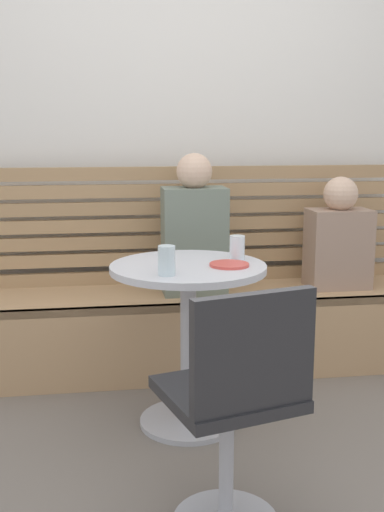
# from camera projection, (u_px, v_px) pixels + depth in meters

# --- Properties ---
(ground) EXTENTS (8.00, 8.00, 0.00)m
(ground) POSITION_uv_depth(u_px,v_px,m) (227.00, 485.00, 2.36)
(ground) COLOR #70665B
(back_wall) EXTENTS (5.20, 0.10, 2.90)m
(back_wall) POSITION_uv_depth(u_px,v_px,m) (174.00, 106.00, 3.66)
(back_wall) COLOR silver
(back_wall) RESTS_ON ground
(booth_bench) EXTENTS (2.70, 0.52, 0.44)m
(booth_bench) POSITION_uv_depth(u_px,v_px,m) (184.00, 330.00, 3.47)
(booth_bench) COLOR tan
(booth_bench) RESTS_ON ground
(booth_backrest) EXTENTS (2.65, 0.04, 0.67)m
(booth_backrest) POSITION_uv_depth(u_px,v_px,m) (178.00, 224.00, 3.60)
(booth_backrest) COLOR #A68157
(booth_backrest) RESTS_ON booth_bench
(cafe_table) EXTENTS (0.68, 0.68, 0.74)m
(cafe_table) POSITION_uv_depth(u_px,v_px,m) (188.00, 314.00, 2.75)
(cafe_table) COLOR #ADADB2
(cafe_table) RESTS_ON ground
(white_chair) EXTENTS (0.49, 0.49, 0.85)m
(white_chair) POSITION_uv_depth(u_px,v_px,m) (236.00, 403.00, 1.98)
(white_chair) COLOR #ADADB2
(white_chair) RESTS_ON ground
(person_adult) EXTENTS (0.34, 0.22, 0.75)m
(person_adult) POSITION_uv_depth(u_px,v_px,m) (194.00, 231.00, 3.36)
(person_adult) COLOR slate
(person_adult) RESTS_ON booth_bench
(person_child_left) EXTENTS (0.34, 0.22, 0.62)m
(person_child_left) POSITION_uv_depth(u_px,v_px,m) (339.00, 239.00, 3.49)
(person_child_left) COLOR #9E7F6B
(person_child_left) RESTS_ON booth_bench
(cup_water_clear) EXTENTS (0.07, 0.07, 0.11)m
(cup_water_clear) POSITION_uv_depth(u_px,v_px,m) (237.00, 248.00, 2.80)
(cup_water_clear) COLOR white
(cup_water_clear) RESTS_ON cafe_table
(cup_glass_tall) EXTENTS (0.07, 0.07, 0.12)m
(cup_glass_tall) POSITION_uv_depth(u_px,v_px,m) (167.00, 261.00, 2.50)
(cup_glass_tall) COLOR silver
(cup_glass_tall) RESTS_ON cafe_table
(plate_small) EXTENTS (0.17, 0.17, 0.01)m
(plate_small) POSITION_uv_depth(u_px,v_px,m) (229.00, 265.00, 2.68)
(plate_small) COLOR #DB4C42
(plate_small) RESTS_ON cafe_table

